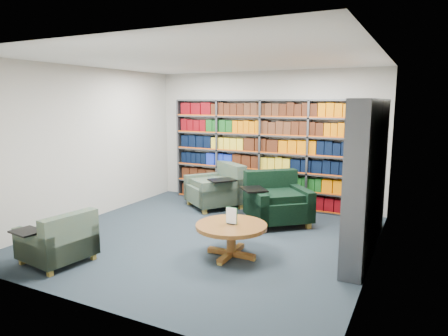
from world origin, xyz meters
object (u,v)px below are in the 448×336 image
at_px(chair_teal_left, 219,189).
at_px(chair_teal_front, 60,243).
at_px(chair_green_right, 276,202).
at_px(coffee_table, 231,231).

xyz_separation_m(chair_teal_left, chair_teal_front, (-0.53, -3.61, -0.07)).
distance_m(chair_green_right, chair_teal_front, 3.68).
bearing_deg(chair_teal_left, coffee_table, -58.69).
height_order(chair_green_right, coffee_table, chair_green_right).
relative_size(chair_teal_left, coffee_table, 1.37).
xyz_separation_m(chair_green_right, chair_teal_front, (-1.96, -3.11, -0.08)).
xyz_separation_m(chair_teal_left, coffee_table, (1.43, -2.35, 0.02)).
bearing_deg(coffee_table, chair_green_right, 89.97).
xyz_separation_m(chair_teal_left, chair_green_right, (1.43, -0.50, 0.01)).
bearing_deg(coffee_table, chair_teal_front, -147.19).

